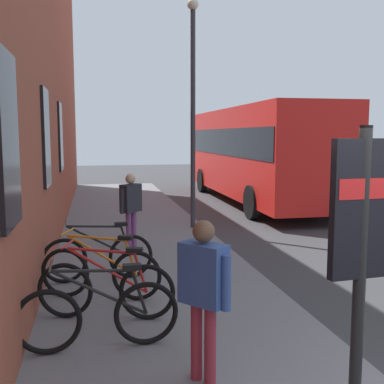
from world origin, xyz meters
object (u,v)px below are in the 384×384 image
at_px(bicycle_leaning_wall, 99,315).
at_px(pedestrian_by_facade, 203,284).
at_px(bicycle_mid_rack, 99,257).
at_px(bicycle_far_end, 101,272).
at_px(street_lamp, 193,96).
at_px(pedestrian_crossing_street, 131,203).
at_px(city_bus, 255,150).
at_px(transit_info_sign, 362,228).
at_px(bicycle_beside_lamp, 106,289).

height_order(bicycle_leaning_wall, pedestrian_by_facade, pedestrian_by_facade).
height_order(bicycle_mid_rack, pedestrian_by_facade, pedestrian_by_facade).
xyz_separation_m(bicycle_leaning_wall, bicycle_far_end, (1.62, -0.05, 0.00)).
relative_size(bicycle_mid_rack, street_lamp, 0.32).
bearing_deg(pedestrian_crossing_street, city_bus, -37.04).
height_order(pedestrian_crossing_street, street_lamp, street_lamp).
bearing_deg(pedestrian_by_facade, pedestrian_crossing_street, 2.55).
xyz_separation_m(bicycle_mid_rack, pedestrian_crossing_street, (2.08, -0.68, 0.55)).
height_order(city_bus, pedestrian_by_facade, city_bus).
xyz_separation_m(bicycle_mid_rack, city_bus, (8.70, -5.68, 1.41)).
bearing_deg(bicycle_far_end, city_bus, -30.58).
distance_m(bicycle_mid_rack, pedestrian_by_facade, 3.54).
xyz_separation_m(bicycle_far_end, transit_info_sign, (-3.33, -1.98, 1.21)).
xyz_separation_m(pedestrian_by_facade, pedestrian_crossing_street, (5.45, 0.24, -0.01)).
xyz_separation_m(bicycle_beside_lamp, bicycle_far_end, (0.76, 0.05, 0.00)).
relative_size(bicycle_beside_lamp, pedestrian_crossing_street, 1.12).
distance_m(bicycle_far_end, bicycle_mid_rack, 0.88).
bearing_deg(bicycle_mid_rack, city_bus, -33.14).
distance_m(bicycle_mid_rack, city_bus, 10.49).
bearing_deg(bicycle_far_end, bicycle_beside_lamp, -175.92).
height_order(bicycle_far_end, transit_info_sign, transit_info_sign).
bearing_deg(city_bus, transit_info_sign, 164.10).
xyz_separation_m(city_bus, pedestrian_crossing_street, (-6.62, 5.00, -0.86)).
bearing_deg(bicycle_far_end, bicycle_mid_rack, 1.45).
height_order(bicycle_mid_rack, street_lamp, street_lamp).
bearing_deg(pedestrian_crossing_street, transit_info_sign, -168.13).
bearing_deg(pedestrian_crossing_street, street_lamp, -42.33).
relative_size(bicycle_leaning_wall, pedestrian_by_facade, 1.14).
xyz_separation_m(pedestrian_by_facade, street_lamp, (7.32, -1.46, 2.33)).
bearing_deg(pedestrian_crossing_street, bicycle_leaning_wall, 171.16).
distance_m(bicycle_beside_lamp, transit_info_sign, 3.43).
distance_m(bicycle_far_end, pedestrian_crossing_street, 3.08).
bearing_deg(pedestrian_by_facade, transit_info_sign, -127.67).
height_order(transit_info_sign, city_bus, city_bus).
bearing_deg(pedestrian_crossing_street, bicycle_far_end, 167.37).
bearing_deg(bicycle_far_end, pedestrian_crossing_street, -12.63).
distance_m(bicycle_beside_lamp, pedestrian_by_facade, 2.01).
bearing_deg(street_lamp, pedestrian_crossing_street, 137.67).
bearing_deg(transit_info_sign, street_lamp, -2.65).
relative_size(city_bus, pedestrian_by_facade, 6.77).
bearing_deg(bicycle_beside_lamp, bicycle_leaning_wall, 173.07).
distance_m(bicycle_leaning_wall, bicycle_mid_rack, 2.49).
xyz_separation_m(bicycle_far_end, bicycle_mid_rack, (0.88, 0.02, -0.00)).
bearing_deg(bicycle_leaning_wall, transit_info_sign, -130.16).
xyz_separation_m(bicycle_far_end, city_bus, (9.58, -5.66, 1.41)).
distance_m(bicycle_beside_lamp, pedestrian_crossing_street, 3.81).
xyz_separation_m(bicycle_mid_rack, pedestrian_by_facade, (-3.37, -0.93, 0.56)).
distance_m(transit_info_sign, street_lamp, 8.33).
bearing_deg(street_lamp, bicycle_far_end, 153.91).
relative_size(bicycle_beside_lamp, street_lamp, 0.31).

